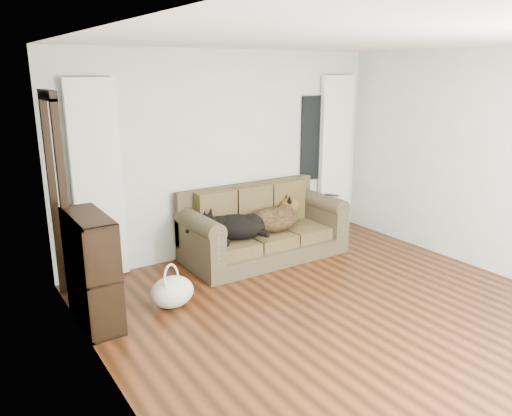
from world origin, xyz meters
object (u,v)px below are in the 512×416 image
sofa (264,224)px  dog_black_lab (233,228)px  bookshelf (92,273)px  dog_shepherd (276,219)px  tote_bag (172,292)px

sofa → dog_black_lab: sofa is taller
dog_black_lab → bookshelf: 1.92m
sofa → bookshelf: 2.40m
dog_shepherd → bookshelf: 2.56m
dog_black_lab → bookshelf: bookshelf is taller
bookshelf → dog_black_lab: bearing=14.4°
dog_shepherd → dog_black_lab: bearing=-0.7°
dog_black_lab → tote_bag: (-1.11, -0.64, -0.32)m
dog_black_lab → dog_shepherd: size_ratio=0.97×
tote_bag → dog_shepherd: bearing=20.6°
dog_black_lab → tote_bag: 1.32m
dog_black_lab → tote_bag: bearing=-114.4°
dog_shepherd → bookshelf: bookshelf is taller
sofa → tote_bag: size_ratio=4.55×
tote_bag → bookshelf: bookshelf is taller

